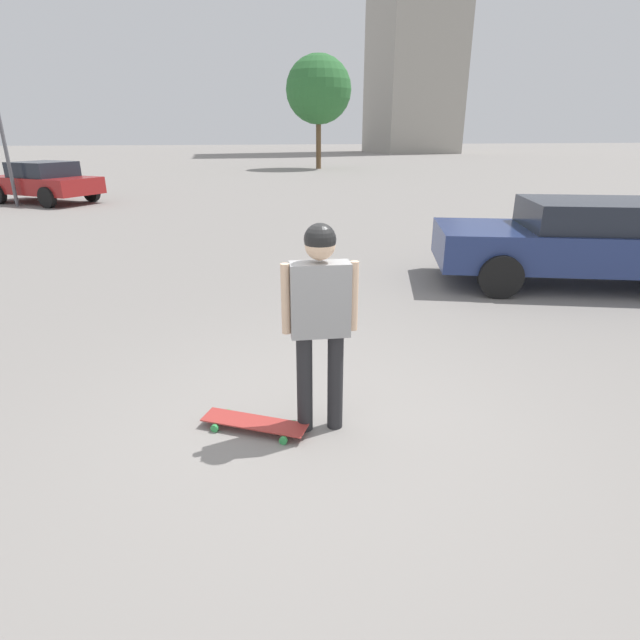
# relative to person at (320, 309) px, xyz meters

# --- Properties ---
(ground_plane) EXTENTS (220.00, 220.00, 0.00)m
(ground_plane) POSITION_rel_person_xyz_m (0.00, 0.00, -1.11)
(ground_plane) COLOR gray
(person) EXTENTS (0.62, 0.25, 1.80)m
(person) POSITION_rel_person_xyz_m (0.00, 0.00, 0.00)
(person) COLOR #262628
(person) RESTS_ON ground_plane
(skateboard) EXTENTS (0.93, 0.65, 0.08)m
(skateboard) POSITION_rel_person_xyz_m (-0.57, 0.08, -1.04)
(skateboard) COLOR #A5332D
(skateboard) RESTS_ON ground_plane
(car_parked_near) EXTENTS (5.00, 3.17, 1.41)m
(car_parked_near) POSITION_rel_person_xyz_m (5.20, 3.45, -0.36)
(car_parked_near) COLOR navy
(car_parked_near) RESTS_ON ground_plane
(car_parked_far) EXTENTS (4.45, 3.98, 1.46)m
(car_parked_far) POSITION_rel_person_xyz_m (-6.78, 16.79, -0.34)
(car_parked_far) COLOR maroon
(car_parked_far) RESTS_ON ground_plane
(tree_distant) EXTENTS (4.49, 4.49, 7.43)m
(tree_distant) POSITION_rel_person_xyz_m (6.84, 32.90, 4.06)
(tree_distant) COLOR brown
(tree_distant) RESTS_ON ground_plane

